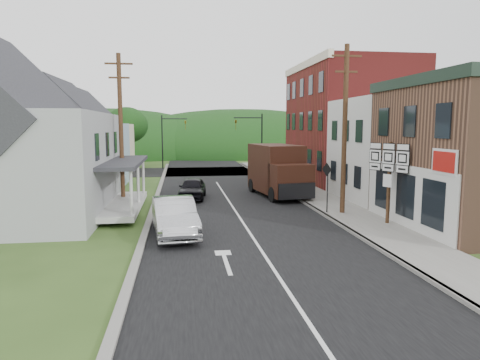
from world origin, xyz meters
name	(u,v)px	position (x,y,z in m)	size (l,w,h in m)	color
ground	(251,235)	(0.00, 0.00, 0.00)	(120.00, 120.00, 0.00)	#2D4719
road	(226,198)	(0.00, 10.00, 0.00)	(9.00, 90.00, 0.02)	black
cross_road	(209,171)	(0.00, 27.00, 0.00)	(60.00, 9.00, 0.02)	black
sidewalk_right	(320,200)	(5.90, 8.00, 0.07)	(2.80, 55.00, 0.15)	slate
curb_right	(300,200)	(4.55, 8.00, 0.07)	(0.20, 55.00, 0.15)	slate
curb_left	(155,204)	(-4.65, 8.00, 0.06)	(0.30, 55.00, 0.12)	slate
storefront_white	(405,150)	(11.30, 7.50, 3.25)	(8.00, 7.00, 6.50)	silver
storefront_red	(349,124)	(11.30, 17.00, 5.00)	(8.00, 12.00, 10.00)	maroon
house_gray	(10,137)	(-12.00, 6.00, 4.23)	(10.20, 12.24, 8.35)	#989B9D
house_blue	(78,140)	(-11.00, 17.00, 3.69)	(7.14, 8.16, 7.28)	#98BBD0
house_cream	(94,137)	(-11.50, 26.00, 3.69)	(7.14, 8.16, 7.28)	beige
utility_pole_right	(345,129)	(5.60, 3.50, 4.66)	(1.60, 0.26, 9.00)	#472D19
utility_pole_left	(121,128)	(-6.50, 8.00, 4.66)	(1.60, 0.26, 9.00)	#472D19
traffic_signal_right	(255,137)	(4.30, 23.50, 3.76)	(2.87, 0.20, 6.00)	black
traffic_signal_left	(168,135)	(-4.30, 30.50, 3.76)	(2.87, 0.20, 6.00)	black
tree_left_d	(127,125)	(-9.00, 32.00, 4.88)	(4.80, 4.80, 6.94)	#382616
forested_ridge	(198,154)	(0.00, 55.00, 0.00)	(90.00, 30.00, 16.00)	black
silver_sedan	(174,217)	(-3.34, 0.40, 0.82)	(1.74, 4.98, 1.64)	#B7B8BC
dark_sedan	(192,188)	(-2.28, 9.90, 0.69)	(1.64, 4.07, 1.39)	black
delivery_van	(278,171)	(3.57, 10.10, 1.78)	(3.35, 6.56, 3.51)	black
route_sign_cluster	(389,171)	(6.75, 0.73, 2.68)	(0.98, 2.07, 3.91)	#472D19
warning_sign	(327,181)	(4.77, 3.66, 1.88)	(0.30, 0.69, 2.70)	black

